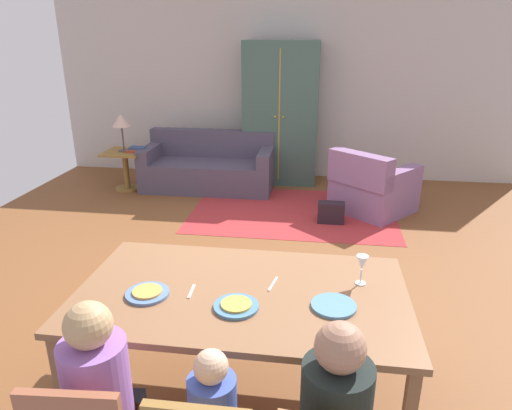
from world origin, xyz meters
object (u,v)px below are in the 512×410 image
(couch, at_px, (209,168))
(armchair, at_px, (372,188))
(side_table, at_px, (126,165))
(dining_table, at_px, (242,300))
(person_man, at_px, (104,409))
(plate_near_woman, at_px, (334,306))
(book_lower, at_px, (135,151))
(plate_near_man, at_px, (147,293))
(wine_glass, at_px, (362,264))
(table_lamp, at_px, (121,122))
(plate_near_child, at_px, (236,306))
(handbag, at_px, (331,213))
(armoire, at_px, (281,114))
(book_upper, at_px, (138,148))

(couch, relative_size, armchair, 1.58)
(couch, bearing_deg, side_table, -167.75)
(dining_table, distance_m, person_man, 0.93)
(plate_near_woman, relative_size, book_lower, 1.14)
(plate_near_man, height_order, wine_glass, wine_glass)
(side_table, distance_m, table_lamp, 0.63)
(plate_near_child, xyz_separation_m, couch, (-1.21, 4.32, -0.47))
(couch, relative_size, book_lower, 8.66)
(plate_near_child, xyz_separation_m, side_table, (-2.40, 4.06, -0.39))
(book_lower, bearing_deg, plate_near_woman, -55.26)
(dining_table, relative_size, wine_glass, 10.35)
(couch, bearing_deg, plate_near_child, -74.42)
(plate_near_woman, bearing_deg, armchair, 80.80)
(table_lamp, bearing_deg, handbag, -16.78)
(armoire, distance_m, handbag, 2.04)
(book_lower, bearing_deg, armchair, -7.04)
(plate_near_man, bearing_deg, couch, 99.02)
(armoire, bearing_deg, armchair, -42.61)
(dining_table, bearing_deg, book_upper, 119.28)
(plate_near_child, bearing_deg, dining_table, 90.00)
(armchair, relative_size, side_table, 2.08)
(plate_near_child, xyz_separation_m, plate_near_woman, (0.53, 0.08, 0.00))
(plate_near_child, bearing_deg, plate_near_man, 173.53)
(dining_table, height_order, book_upper, dining_table)
(armchair, xyz_separation_m, side_table, (-3.50, 0.44, 0.06))
(wine_glass, bearing_deg, plate_near_man, -166.21)
(plate_near_man, bearing_deg, table_lamp, 115.00)
(couch, distance_m, armoire, 1.35)
(couch, bearing_deg, plate_near_man, -80.98)
(plate_near_woman, xyz_separation_m, armoire, (-0.72, 4.73, 0.28))
(wine_glass, height_order, book_upper, wine_glass)
(couch, height_order, handbag, couch)
(plate_near_child, bearing_deg, table_lamp, 120.52)
(table_lamp, relative_size, handbag, 1.69)
(handbag, bearing_deg, plate_near_woman, -91.10)
(dining_table, bearing_deg, book_lower, 119.86)
(book_lower, bearing_deg, plate_near_child, -61.25)
(plate_near_man, distance_m, couch, 4.34)
(plate_near_man, xyz_separation_m, wine_glass, (1.22, 0.30, 0.12))
(armchair, height_order, armoire, armoire)
(plate_near_woman, distance_m, table_lamp, 4.95)
(book_lower, bearing_deg, table_lamp, 170.32)
(armoire, height_order, side_table, armoire)
(couch, height_order, armchair, same)
(plate_near_man, xyz_separation_m, plate_near_child, (0.53, -0.06, 0.00))
(dining_table, xyz_separation_m, person_man, (-0.53, -0.73, -0.19))
(dining_table, height_order, person_man, person_man)
(armchair, distance_m, handbag, 0.72)
(side_table, bearing_deg, armoire, 18.66)
(plate_near_man, xyz_separation_m, armchair, (1.63, 3.56, -0.45))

